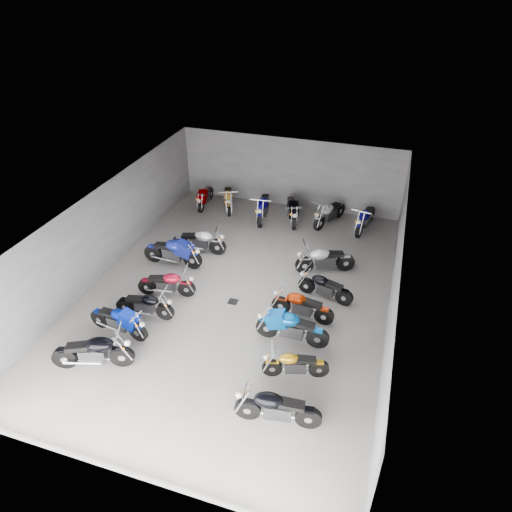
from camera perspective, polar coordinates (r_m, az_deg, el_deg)
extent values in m
plane|color=#9C9994|center=(15.81, -2.27, -4.64)|extent=(14.00, 14.00, 0.00)
cube|color=gray|center=(20.82, 4.20, 10.31)|extent=(10.00, 0.10, 3.20)
cube|color=gray|center=(17.03, -18.47, 3.00)|extent=(0.10, 14.00, 3.20)
cube|color=gray|center=(14.23, 16.94, -3.14)|extent=(0.10, 14.00, 3.20)
cube|color=black|center=(14.06, -2.56, 5.75)|extent=(10.00, 14.00, 0.04)
cube|color=black|center=(15.44, -2.89, -5.71)|extent=(0.32, 0.32, 0.01)
cylinder|color=black|center=(13.61, -16.39, -11.93)|extent=(0.71, 0.37, 0.70)
cylinder|color=black|center=(14.10, -22.76, -11.64)|extent=(0.71, 0.39, 0.70)
cube|color=#2D2D30|center=(13.76, -19.71, -11.48)|extent=(0.78, 0.55, 0.44)
ellipsoid|color=black|center=(13.45, -19.01, -10.46)|extent=(0.85, 0.66, 0.39)
cube|color=black|center=(13.67, -21.37, -10.50)|extent=(0.73, 0.51, 0.20)
cylinder|color=black|center=(14.28, -14.51, -9.18)|extent=(0.65, 0.21, 0.64)
cylinder|color=black|center=(15.09, -18.89, -7.40)|extent=(0.65, 0.23, 0.64)
cube|color=#2D2D30|center=(14.61, -16.83, -7.98)|extent=(0.68, 0.38, 0.40)
ellipsoid|color=#051EA1|center=(14.28, -16.36, -7.29)|extent=(0.72, 0.48, 0.36)
cube|color=black|center=(14.62, -17.97, -6.76)|extent=(0.64, 0.35, 0.18)
cylinder|color=black|center=(14.85, -11.29, -6.84)|extent=(0.61, 0.18, 0.60)
cylinder|color=black|center=(15.37, -15.99, -6.02)|extent=(0.61, 0.20, 0.60)
cube|color=#2D2D30|center=(15.04, -13.73, -6.16)|extent=(0.63, 0.34, 0.37)
ellipsoid|color=black|center=(14.77, -13.15, -5.38)|extent=(0.67, 0.43, 0.34)
cube|color=black|center=(15.00, -14.90, -5.20)|extent=(0.59, 0.32, 0.17)
cylinder|color=black|center=(15.66, -8.66, -4.08)|extent=(0.62, 0.24, 0.61)
cylinder|color=black|center=(16.04, -13.45, -3.69)|extent=(0.63, 0.26, 0.61)
cube|color=#2D2D30|center=(15.78, -11.12, -3.61)|extent=(0.66, 0.40, 0.38)
ellipsoid|color=maroon|center=(15.54, -10.50, -2.77)|extent=(0.71, 0.50, 0.34)
cube|color=black|center=(15.71, -12.29, -2.75)|extent=(0.62, 0.38, 0.17)
cylinder|color=black|center=(16.99, -7.90, -0.49)|extent=(0.71, 0.16, 0.71)
cylinder|color=black|center=(17.64, -12.68, 0.35)|extent=(0.71, 0.18, 0.71)
cube|color=#2D2D30|center=(17.24, -10.37, 0.24)|extent=(0.72, 0.35, 0.44)
ellipsoid|color=#182596|center=(16.95, -9.75, 1.12)|extent=(0.76, 0.46, 0.40)
cube|color=black|center=(17.22, -11.54, 1.29)|extent=(0.68, 0.32, 0.20)
cylinder|color=black|center=(17.69, -4.84, 1.16)|extent=(0.67, 0.23, 0.66)
cylinder|color=black|center=(18.08, -9.46, 1.55)|extent=(0.68, 0.25, 0.66)
cube|color=#2D2D30|center=(17.82, -7.20, 1.64)|extent=(0.71, 0.41, 0.41)
ellipsoid|color=silver|center=(17.59, -6.56, 2.50)|extent=(0.76, 0.51, 0.37)
cube|color=black|center=(17.76, -8.29, 2.52)|extent=(0.67, 0.38, 0.19)
cylinder|color=black|center=(11.94, -1.07, -18.56)|extent=(0.68, 0.23, 0.67)
cylinder|color=black|center=(11.85, 6.56, -19.42)|extent=(0.68, 0.25, 0.67)
cube|color=#2D2D30|center=(11.79, 2.74, -18.72)|extent=(0.71, 0.40, 0.42)
ellipsoid|color=black|center=(11.54, 1.60, -17.57)|extent=(0.76, 0.51, 0.37)
cube|color=black|center=(11.54, 4.50, -18.02)|extent=(0.67, 0.38, 0.19)
cylinder|color=black|center=(12.89, 2.03, -13.79)|extent=(0.57, 0.27, 0.57)
cylinder|color=black|center=(12.98, 7.86, -13.77)|extent=(0.58, 0.29, 0.57)
cube|color=#2D2D30|center=(12.85, 4.98, -13.53)|extent=(0.63, 0.42, 0.35)
ellipsoid|color=#C18511|center=(12.64, 4.14, -12.66)|extent=(0.68, 0.51, 0.32)
cube|color=black|center=(12.70, 6.34, -12.76)|extent=(0.59, 0.39, 0.16)
cylinder|color=black|center=(13.96, 1.39, -8.91)|extent=(0.69, 0.15, 0.68)
cylinder|color=black|center=(13.74, 7.71, -10.11)|extent=(0.69, 0.17, 0.68)
cube|color=#2D2D30|center=(13.75, 4.54, -9.20)|extent=(0.70, 0.33, 0.43)
ellipsoid|color=#0351A7|center=(13.56, 3.63, -7.95)|extent=(0.73, 0.44, 0.38)
cube|color=black|center=(13.51, 6.02, -8.53)|extent=(0.65, 0.31, 0.19)
cylinder|color=black|center=(14.82, 3.17, -6.13)|extent=(0.64, 0.17, 0.63)
cylinder|color=black|center=(14.55, 8.51, -7.41)|extent=(0.64, 0.19, 0.63)
cube|color=#2D2D30|center=(14.61, 5.83, -6.48)|extent=(0.66, 0.34, 0.39)
ellipsoid|color=#952002|center=(14.45, 5.08, -5.33)|extent=(0.69, 0.44, 0.35)
cube|color=black|center=(14.37, 7.09, -5.92)|extent=(0.62, 0.32, 0.18)
cylinder|color=black|center=(15.74, 6.35, -3.67)|extent=(0.61, 0.24, 0.60)
cylinder|color=black|center=(15.41, 10.97, -5.09)|extent=(0.61, 0.25, 0.60)
cube|color=#2D2D30|center=(15.51, 8.66, -4.10)|extent=(0.65, 0.39, 0.37)
ellipsoid|color=black|center=(15.38, 8.04, -3.00)|extent=(0.69, 0.49, 0.34)
cube|color=black|center=(15.28, 9.78, -3.64)|extent=(0.61, 0.37, 0.17)
cylinder|color=black|center=(16.67, 6.07, -1.13)|extent=(0.67, 0.40, 0.67)
cylinder|color=black|center=(17.04, 11.11, -0.79)|extent=(0.68, 0.42, 0.67)
cube|color=#2D2D30|center=(16.78, 8.65, -0.66)|extent=(0.75, 0.57, 0.42)
ellipsoid|color=#A5A4A8|center=(16.54, 7.97, 0.26)|extent=(0.83, 0.68, 0.38)
cube|color=black|center=(16.70, 9.85, 0.25)|extent=(0.71, 0.53, 0.19)
cylinder|color=black|center=(20.82, -6.91, 6.20)|extent=(0.17, 0.61, 0.60)
cylinder|color=black|center=(21.97, -5.78, 7.79)|extent=(0.19, 0.61, 0.60)
cube|color=#2D2D30|center=(21.35, -6.34, 7.24)|extent=(0.33, 0.63, 0.38)
ellipsoid|color=#910000|center=(21.05, -6.57, 7.73)|extent=(0.43, 0.67, 0.34)
cube|color=black|center=(21.50, -6.14, 8.21)|extent=(0.31, 0.59, 0.17)
cylinder|color=black|center=(20.39, -3.40, 5.86)|extent=(0.37, 0.66, 0.66)
cylinder|color=black|center=(21.72, -3.53, 7.67)|extent=(0.39, 0.67, 0.66)
cube|color=#2D2D30|center=(21.01, -3.47, 7.04)|extent=(0.54, 0.73, 0.41)
ellipsoid|color=#F5A027|center=(20.66, -3.48, 7.58)|extent=(0.65, 0.80, 0.37)
cube|color=black|center=(21.18, -3.53, 8.13)|extent=(0.50, 0.69, 0.19)
cylinder|color=black|center=(19.45, 0.53, 4.58)|extent=(0.24, 0.73, 0.72)
cylinder|color=black|center=(20.88, 1.27, 6.71)|extent=(0.27, 0.74, 0.72)
cube|color=#2D2D30|center=(20.11, 0.92, 5.97)|extent=(0.43, 0.77, 0.45)
ellipsoid|color=#0A0277|center=(19.73, 0.81, 6.57)|extent=(0.55, 0.82, 0.41)
cube|color=black|center=(20.29, 1.09, 7.22)|extent=(0.41, 0.72, 0.21)
cylinder|color=black|center=(19.36, 4.73, 4.27)|extent=(0.37, 0.70, 0.69)
cylinder|color=black|center=(20.74, 4.27, 6.38)|extent=(0.39, 0.71, 0.69)
cube|color=#2D2D30|center=(20.00, 4.51, 5.63)|extent=(0.54, 0.77, 0.43)
ellipsoid|color=black|center=(19.63, 4.62, 6.20)|extent=(0.66, 0.84, 0.39)
cube|color=black|center=(20.17, 4.44, 6.85)|extent=(0.51, 0.72, 0.20)
cylinder|color=black|center=(19.42, 7.90, 4.11)|extent=(0.40, 0.67, 0.67)
cylinder|color=black|center=(20.57, 10.34, 5.62)|extent=(0.42, 0.68, 0.67)
cube|color=#2D2D30|center=(19.94, 9.18, 5.15)|extent=(0.57, 0.75, 0.42)
ellipsoid|color=#B1B0B7|center=(19.61, 8.89, 5.78)|extent=(0.67, 0.82, 0.38)
cube|color=black|center=(20.06, 9.79, 6.22)|extent=(0.53, 0.70, 0.19)
cylinder|color=black|center=(19.19, 12.77, 3.17)|extent=(0.27, 0.69, 0.67)
cylinder|color=black|center=(20.49, 14.13, 5.02)|extent=(0.29, 0.69, 0.67)
cube|color=#2D2D30|center=(19.79, 13.51, 4.39)|extent=(0.45, 0.73, 0.42)
ellipsoid|color=#0D0B80|center=(19.43, 13.43, 4.97)|extent=(0.56, 0.78, 0.38)
cube|color=black|center=(19.94, 13.92, 5.53)|extent=(0.42, 0.69, 0.19)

